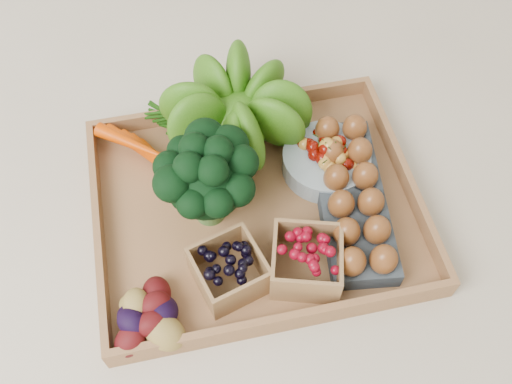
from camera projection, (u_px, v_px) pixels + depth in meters
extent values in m
plane|color=beige|center=(256.00, 210.00, 1.01)|extent=(4.00, 4.00, 0.00)
cube|color=#996940|center=(256.00, 208.00, 1.00)|extent=(0.55, 0.45, 0.01)
sphere|color=#22540D|center=(237.00, 107.00, 1.01)|extent=(0.17, 0.17, 0.17)
cylinder|color=#8C9EA5|center=(326.00, 162.00, 1.02)|extent=(0.16, 0.16, 0.04)
cube|color=#333B42|center=(351.00, 200.00, 0.98)|extent=(0.15, 0.33, 0.04)
cube|color=black|center=(229.00, 270.00, 0.89)|extent=(0.13, 0.13, 0.07)
cube|color=maroon|center=(306.00, 261.00, 0.90)|extent=(0.14, 0.14, 0.07)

